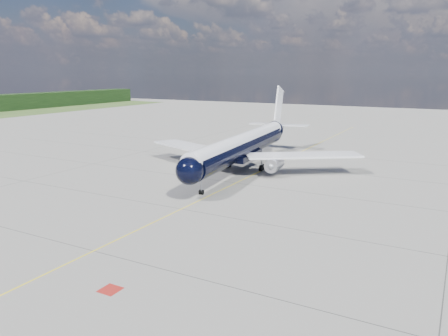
% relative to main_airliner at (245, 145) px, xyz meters
% --- Properties ---
extents(ground, '(320.00, 320.00, 0.00)m').
position_rel_main_airliner_xyz_m(ground, '(3.13, -4.42, -4.35)').
color(ground, gray).
rests_on(ground, ground).
extents(taxiway_centerline, '(0.16, 160.00, 0.01)m').
position_rel_main_airliner_xyz_m(taxiway_centerline, '(3.13, -9.42, -4.35)').
color(taxiway_centerline, yellow).
rests_on(taxiway_centerline, ground).
extents(red_marking, '(1.60, 1.60, 0.01)m').
position_rel_main_airliner_xyz_m(red_marking, '(9.93, -44.42, -4.35)').
color(red_marking, maroon).
rests_on(red_marking, ground).
extents(main_airliner, '(39.69, 48.56, 14.03)m').
position_rel_main_airliner_xyz_m(main_airliner, '(0.00, 0.00, 0.00)').
color(main_airliner, black).
rests_on(main_airliner, ground).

